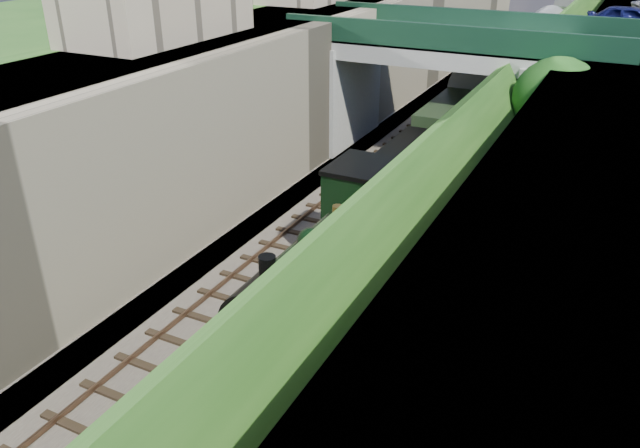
% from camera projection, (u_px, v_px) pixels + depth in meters
% --- Properties ---
extents(trackbed, '(10.00, 90.00, 0.20)m').
position_uv_depth(trackbed, '(415.00, 181.00, 29.96)').
color(trackbed, '#473F38').
rests_on(trackbed, ground).
extents(retaining_wall, '(1.00, 90.00, 7.00)m').
position_uv_depth(retaining_wall, '(313.00, 98.00, 30.68)').
color(retaining_wall, '#756B56').
rests_on(retaining_wall, ground).
extents(street_plateau_left, '(6.00, 90.00, 7.00)m').
position_uv_depth(street_plateau_left, '(253.00, 90.00, 32.09)').
color(street_plateau_left, '#262628').
rests_on(street_plateau_left, ground).
extents(embankment_slope, '(4.48, 90.00, 6.36)m').
position_uv_depth(embankment_slope, '(516.00, 165.00, 24.63)').
color(embankment_slope, '#1E4714').
rests_on(embankment_slope, ground).
extents(track_left, '(2.50, 90.00, 0.20)m').
position_uv_depth(track_left, '(377.00, 172.00, 30.70)').
color(track_left, black).
rests_on(track_left, trackbed).
extents(track_right, '(2.50, 90.00, 0.20)m').
position_uv_depth(track_right, '(440.00, 183.00, 29.42)').
color(track_right, black).
rests_on(track_right, trackbed).
extents(road_bridge, '(16.00, 6.40, 7.25)m').
position_uv_depth(road_bridge, '(465.00, 83.00, 31.04)').
color(road_bridge, gray).
rests_on(road_bridge, ground).
extents(tree, '(3.60, 3.80, 6.60)m').
position_uv_depth(tree, '(559.00, 105.00, 25.36)').
color(tree, black).
rests_on(tree, ground).
extents(car_blue, '(4.11, 1.72, 1.39)m').
position_uv_depth(car_blue, '(630.00, 20.00, 30.91)').
color(car_blue, navy).
rests_on(car_blue, street_plateau_right).
extents(locomotive, '(3.10, 10.22, 3.83)m').
position_uv_depth(locomotive, '(335.00, 260.00, 19.41)').
color(locomotive, black).
rests_on(locomotive, trackbed).
extents(tender, '(2.70, 6.00, 3.05)m').
position_uv_depth(tender, '(412.00, 187.00, 25.44)').
color(tender, black).
rests_on(tender, trackbed).
extents(coach_front, '(2.90, 18.00, 3.70)m').
position_uv_depth(coach_front, '(486.00, 103.00, 35.35)').
color(coach_front, black).
rests_on(coach_front, trackbed).
extents(coach_middle, '(2.90, 18.00, 3.70)m').
position_uv_depth(coach_middle, '(540.00, 48.00, 50.43)').
color(coach_middle, black).
rests_on(coach_middle, trackbed).
extents(coach_rear, '(2.90, 18.00, 3.70)m').
position_uv_depth(coach_rear, '(570.00, 18.00, 65.50)').
color(coach_rear, black).
rests_on(coach_rear, trackbed).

